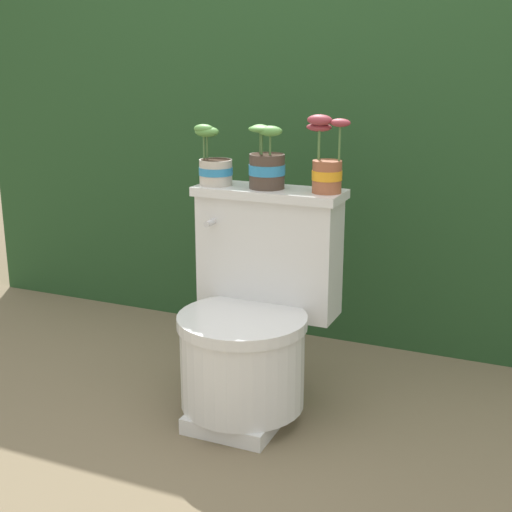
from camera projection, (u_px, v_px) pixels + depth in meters
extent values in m
plane|color=#75664C|center=(267.00, 418.00, 2.35)|extent=(12.00, 12.00, 0.00)
cube|color=#234723|center=(373.00, 148.00, 3.25)|extent=(3.49, 1.03, 1.48)
cube|color=silver|center=(243.00, 410.00, 2.35)|extent=(0.28, 0.36, 0.05)
cylinder|color=silver|center=(242.00, 365.00, 2.30)|extent=(0.40, 0.40, 0.27)
cylinder|color=silver|center=(242.00, 321.00, 2.26)|extent=(0.42, 0.42, 0.04)
cube|color=silver|center=(269.00, 255.00, 2.41)|extent=(0.48, 0.16, 0.40)
cube|color=silver|center=(269.00, 193.00, 2.35)|extent=(0.50, 0.18, 0.03)
cylinder|color=silver|center=(210.00, 223.00, 2.35)|extent=(0.02, 0.05, 0.02)
cylinder|color=beige|center=(216.00, 172.00, 2.40)|extent=(0.11, 0.11, 0.09)
cylinder|color=#2D84BC|center=(216.00, 171.00, 2.39)|extent=(0.11, 0.11, 0.03)
cylinder|color=#332319|center=(216.00, 161.00, 2.39)|extent=(0.10, 0.10, 0.01)
cylinder|color=#4C753D|center=(204.00, 145.00, 2.40)|extent=(0.01, 0.01, 0.09)
ellipsoid|color=#569342|center=(204.00, 129.00, 2.38)|extent=(0.07, 0.05, 0.03)
cylinder|color=#4C753D|center=(207.00, 147.00, 2.40)|extent=(0.01, 0.01, 0.08)
ellipsoid|color=#569342|center=(207.00, 132.00, 2.39)|extent=(0.09, 0.06, 0.04)
cylinder|color=#47382D|center=(267.00, 171.00, 2.33)|extent=(0.12, 0.12, 0.11)
cylinder|color=#2D84BC|center=(267.00, 170.00, 2.33)|extent=(0.12, 0.12, 0.03)
cylinder|color=#332319|center=(267.00, 156.00, 2.32)|extent=(0.11, 0.11, 0.01)
cylinder|color=#4C753D|center=(270.00, 145.00, 2.28)|extent=(0.01, 0.01, 0.07)
ellipsoid|color=#569342|center=(270.00, 131.00, 2.27)|extent=(0.08, 0.06, 0.03)
cylinder|color=#4C753D|center=(262.00, 143.00, 2.29)|extent=(0.01, 0.01, 0.07)
ellipsoid|color=#569342|center=(262.00, 129.00, 2.28)|extent=(0.09, 0.06, 0.02)
cylinder|color=#4C753D|center=(260.00, 143.00, 2.31)|extent=(0.01, 0.01, 0.07)
ellipsoid|color=#569342|center=(260.00, 129.00, 2.29)|extent=(0.06, 0.05, 0.03)
cylinder|color=#9E5638|center=(327.00, 177.00, 2.26)|extent=(0.09, 0.09, 0.10)
cylinder|color=orange|center=(327.00, 175.00, 2.26)|extent=(0.10, 0.10, 0.03)
cylinder|color=#332319|center=(327.00, 162.00, 2.24)|extent=(0.09, 0.09, 0.01)
cylinder|color=#4C753D|center=(340.00, 143.00, 2.22)|extent=(0.01, 0.01, 0.11)
ellipsoid|color=#93333D|center=(340.00, 123.00, 2.20)|extent=(0.07, 0.05, 0.03)
cylinder|color=#4C753D|center=(319.00, 144.00, 2.26)|extent=(0.01, 0.01, 0.09)
ellipsoid|color=#93333D|center=(319.00, 127.00, 2.25)|extent=(0.08, 0.06, 0.03)
cylinder|color=#4C753D|center=(319.00, 142.00, 2.24)|extent=(0.01, 0.01, 0.11)
ellipsoid|color=#93333D|center=(320.00, 120.00, 2.22)|extent=(0.08, 0.06, 0.03)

